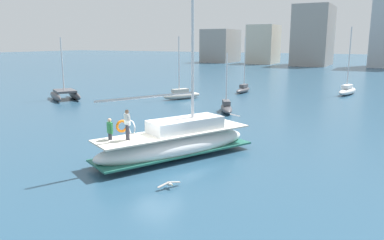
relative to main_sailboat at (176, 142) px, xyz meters
name	(u,v)px	position (x,y,z in m)	size (l,w,h in m)	color
ground_plane	(155,165)	(-0.33, -1.70, -0.91)	(400.00, 400.00, 0.00)	#284C66
main_sailboat	(176,142)	(0.00, 0.00, 0.00)	(6.43, 9.66, 13.52)	silver
moored_sloop_far	(226,107)	(-3.01, 14.26, -0.46)	(2.84, 4.09, 5.43)	#4C4C51
moored_catamaran	(347,90)	(5.56, 32.01, -0.34)	(2.22, 5.34, 8.14)	white
moored_cutter_left	(65,94)	(-22.02, 12.73, -0.31)	(6.02, 5.12, 6.86)	#4C4C51
moored_cutter_right	(243,89)	(-6.43, 27.82, -0.43)	(1.00, 4.01, 6.96)	#4C4C51
moored_ketch_distant	(182,94)	(-10.65, 19.30, -0.39)	(3.34, 4.69, 6.97)	#B7B2A8
seagull	(169,184)	(2.03, -4.09, -0.71)	(0.64, 1.11, 0.17)	silver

